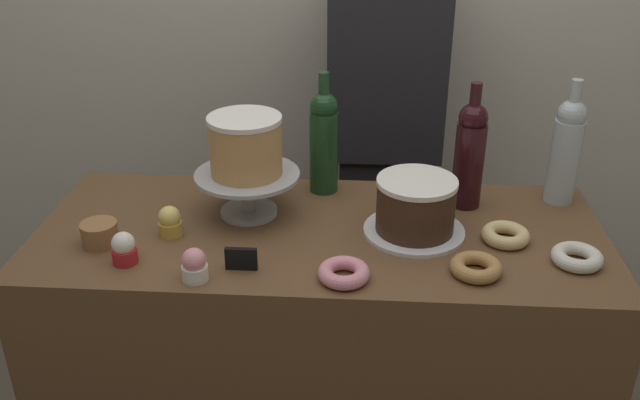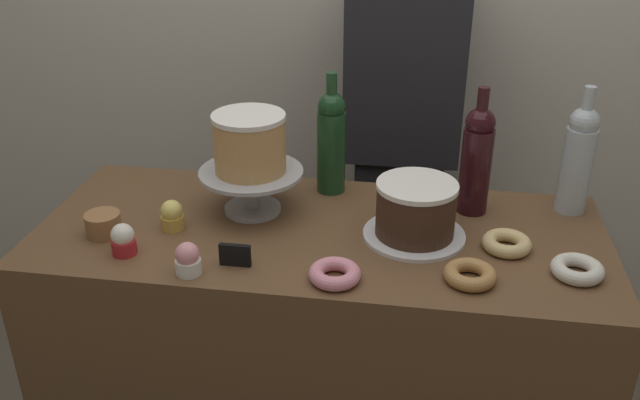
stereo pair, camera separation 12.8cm
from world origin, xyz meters
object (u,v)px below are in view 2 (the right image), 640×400
at_px(cupcake_lemon, 172,216).
at_px(donut_glazed, 507,243).
at_px(wine_bottle_green, 331,140).
at_px(wine_bottle_clear, 578,158).
at_px(cupcake_vanilla, 123,240).
at_px(cupcake_strawberry, 188,259).
at_px(donut_sugar, 577,269).
at_px(donut_maple, 470,275).
at_px(donut_pink, 335,274).
at_px(wine_bottle_dark_red, 477,158).
at_px(barista_figure, 401,157).
at_px(cookie_stack, 103,224).
at_px(price_sign_chalkboard, 235,255).
at_px(chocolate_round_cake, 416,209).
at_px(cake_stand_pedestal, 252,183).
at_px(white_layer_cake, 250,143).

bearing_deg(cupcake_lemon, donut_glazed, 1.60).
distance_m(wine_bottle_green, wine_bottle_clear, 0.62).
xyz_separation_m(cupcake_vanilla, cupcake_strawberry, (0.17, -0.06, 0.00)).
bearing_deg(donut_sugar, donut_maple, -166.01).
bearing_deg(donut_pink, cupcake_vanilla, 175.78).
height_order(donut_sugar, donut_pink, same).
xyz_separation_m(wine_bottle_dark_red, cupcake_strawberry, (-0.61, -0.39, -0.11)).
xyz_separation_m(donut_glazed, barista_figure, (-0.27, 0.67, -0.09)).
bearing_deg(donut_sugar, donut_pink, -169.19).
bearing_deg(cookie_stack, donut_maple, -4.68).
height_order(cookie_stack, price_sign_chalkboard, cookie_stack).
xyz_separation_m(wine_bottle_green, cupcake_vanilla, (-0.42, -0.40, -0.11)).
xyz_separation_m(wine_bottle_dark_red, donut_pink, (-0.30, -0.37, -0.13)).
relative_size(wine_bottle_green, wine_bottle_clear, 1.00).
xyz_separation_m(wine_bottle_clear, donut_glazed, (-0.17, -0.23, -0.13)).
bearing_deg(price_sign_chalkboard, wine_bottle_green, 69.48).
bearing_deg(cookie_stack, wine_bottle_dark_red, 16.78).
xyz_separation_m(wine_bottle_clear, barista_figure, (-0.45, 0.44, -0.21)).
relative_size(wine_bottle_green, donut_glazed, 2.91).
bearing_deg(donut_pink, chocolate_round_cake, 52.63).
relative_size(cupcake_strawberry, donut_sugar, 0.66).
relative_size(cupcake_strawberry, donut_pink, 0.66).
bearing_deg(cake_stand_pedestal, cupcake_vanilla, -133.43).
xyz_separation_m(donut_maple, price_sign_chalkboard, (-0.51, -0.02, 0.01)).
xyz_separation_m(white_layer_cake, chocolate_round_cake, (0.41, -0.08, -0.11)).
distance_m(white_layer_cake, wine_bottle_clear, 0.81).
bearing_deg(donut_pink, cake_stand_pedestal, 131.15).
bearing_deg(cake_stand_pedestal, price_sign_chalkboard, -84.42).
relative_size(cupcake_vanilla, donut_sugar, 0.66).
distance_m(cake_stand_pedestal, donut_glazed, 0.63).
xyz_separation_m(price_sign_chalkboard, barista_figure, (0.32, 0.83, -0.10)).
height_order(wine_bottle_dark_red, price_sign_chalkboard, wine_bottle_dark_red).
bearing_deg(donut_glazed, price_sign_chalkboard, -164.75).
bearing_deg(wine_bottle_clear, donut_glazed, -127.55).
distance_m(donut_sugar, donut_pink, 0.52).
relative_size(chocolate_round_cake, cupcake_strawberry, 2.54).
height_order(wine_bottle_dark_red, donut_glazed, wine_bottle_dark_red).
bearing_deg(donut_sugar, wine_bottle_green, 149.79).
distance_m(donut_pink, price_sign_chalkboard, 0.23).
xyz_separation_m(wine_bottle_green, cupcake_strawberry, (-0.24, -0.46, -0.11)).
xyz_separation_m(wine_bottle_clear, cookie_stack, (-1.11, -0.30, -0.12)).
bearing_deg(wine_bottle_green, cupcake_lemon, -142.04).
height_order(cupcake_lemon, donut_maple, cupcake_lemon).
relative_size(cupcake_strawberry, barista_figure, 0.05).
bearing_deg(cupcake_strawberry, cupcake_vanilla, 161.39).
bearing_deg(wine_bottle_green, cupcake_vanilla, -136.07).
xyz_separation_m(donut_glazed, cookie_stack, (-0.94, -0.08, 0.01)).
height_order(wine_bottle_dark_red, cupcake_lemon, wine_bottle_dark_red).
height_order(white_layer_cake, cookie_stack, white_layer_cake).
distance_m(cake_stand_pedestal, wine_bottle_dark_red, 0.56).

